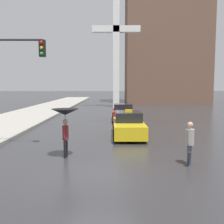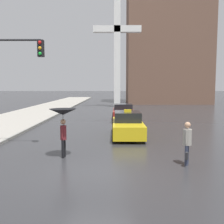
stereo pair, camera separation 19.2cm
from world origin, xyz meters
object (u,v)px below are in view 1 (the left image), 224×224
(taxi, at_px, (128,125))
(traffic_light, at_px, (7,70))
(sedan_red, at_px, (122,113))
(monument_cross, at_px, (115,46))
(pedestrian_man, at_px, (189,140))
(pedestrian_with_umbrella, at_px, (64,117))

(taxi, bearing_deg, traffic_light, 27.86)
(sedan_red, height_order, traffic_light, traffic_light)
(taxi, bearing_deg, monument_cross, -88.92)
(taxi, distance_m, monument_cross, 23.39)
(pedestrian_man, bearing_deg, traffic_light, -82.95)
(pedestrian_man, relative_size, monument_cross, 0.11)
(taxi, xyz_separation_m, pedestrian_with_umbrella, (-3.02, -4.88, 1.09))
(taxi, bearing_deg, pedestrian_man, 108.79)
(sedan_red, distance_m, monument_cross, 16.78)
(pedestrian_man, relative_size, traffic_light, 0.30)
(pedestrian_with_umbrella, bearing_deg, pedestrian_man, -95.91)
(sedan_red, bearing_deg, monument_cross, -88.52)
(pedestrian_with_umbrella, bearing_deg, taxi, -25.70)
(pedestrian_with_umbrella, height_order, traffic_light, traffic_light)
(taxi, relative_size, monument_cross, 0.31)
(pedestrian_with_umbrella, bearing_deg, sedan_red, -7.80)
(pedestrian_man, bearing_deg, taxi, -135.43)
(traffic_light, distance_m, monument_cross, 26.25)
(monument_cross, bearing_deg, pedestrian_with_umbrella, -95.54)
(sedan_red, xyz_separation_m, traffic_light, (-6.03, -10.44, 3.17))
(taxi, height_order, pedestrian_man, pedestrian_man)
(traffic_light, bearing_deg, pedestrian_man, -18.72)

